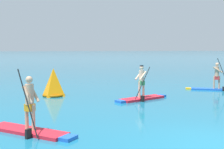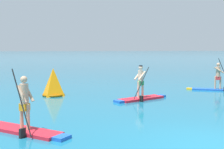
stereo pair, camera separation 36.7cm
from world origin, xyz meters
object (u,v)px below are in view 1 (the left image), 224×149
object	(u,v)px
paddleboarder_far_right	(215,84)
race_marker_buoy	(54,84)
paddleboarder_mid_center	(142,93)
paddleboarder_near_left	(28,122)

from	to	relation	value
paddleboarder_far_right	race_marker_buoy	world-z (taller)	paddleboarder_far_right
paddleboarder_far_right	race_marker_buoy	xyz separation A→B (m)	(-9.72, -0.41, 0.28)
paddleboarder_mid_center	race_marker_buoy	size ratio (longest dim) A/B	2.00
paddleboarder_mid_center	race_marker_buoy	world-z (taller)	paddleboarder_mid_center
paddleboarder_near_left	race_marker_buoy	xyz separation A→B (m)	(0.80, 7.00, 0.34)
paddleboarder_near_left	paddleboarder_mid_center	world-z (taller)	paddleboarder_near_left
race_marker_buoy	paddleboarder_far_right	bearing A→B (deg)	2.40
paddleboarder_near_left	race_marker_buoy	bearing A→B (deg)	123.13
paddleboarder_near_left	paddleboarder_mid_center	size ratio (longest dim) A/B	0.99
race_marker_buoy	paddleboarder_mid_center	bearing A→B (deg)	-25.27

